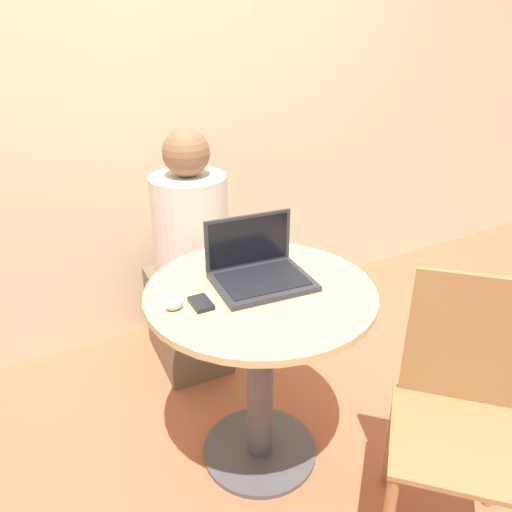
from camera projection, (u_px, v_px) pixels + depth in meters
The scene contains 8 objects.
ground_plane at pixel (260, 451), 2.02m from camera, with size 12.00×12.00×0.00m, color #B26042.
back_wall at pixel (142, 85), 2.33m from camera, with size 7.00×0.05×2.60m.
round_table at pixel (260, 343), 1.79m from camera, with size 0.79×0.79×0.76m.
laptop at pixel (258, 269), 1.73m from camera, with size 0.35×0.29×0.21m.
cell_phone at pixel (201, 303), 1.59m from camera, with size 0.06×0.10×0.02m.
computer_mouse at pixel (174, 304), 1.56m from camera, with size 0.06×0.04×0.04m.
chair_empty at pixel (458, 416), 1.56m from camera, with size 0.57×0.57×0.90m.
person_seated at pixel (189, 276), 2.33m from camera, with size 0.34×0.52×1.19m.
Camera 1 is at (-0.74, -1.28, 1.59)m, focal length 35.00 mm.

